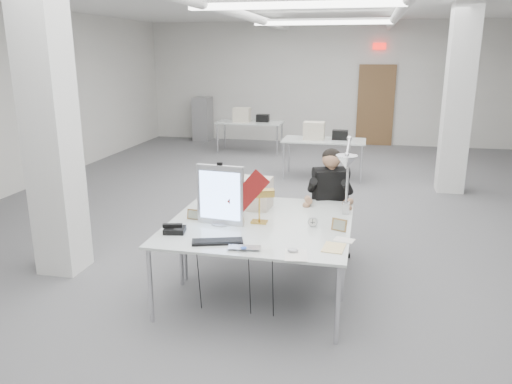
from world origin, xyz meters
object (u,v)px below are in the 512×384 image
architect_lamp (347,181)px  beige_monitor (255,193)px  laptop (244,250)px  office_chair (329,220)px  bankers_lamp (259,207)px  desk_main (250,239)px  monitor (220,195)px  seated_person (330,186)px  desk_phone (175,230)px

architect_lamp → beige_monitor: bearing=161.8°
laptop → office_chair: bearing=64.3°
office_chair → laptop: office_chair is taller
bankers_lamp → laptop: bearing=-109.9°
desk_main → office_chair: 1.65m
desk_main → beige_monitor: 0.94m
bankers_lamp → architect_lamp: (0.83, 0.24, 0.25)m
bankers_lamp → architect_lamp: bearing=-5.6°
office_chair → architect_lamp: size_ratio=1.14×
desk_main → bankers_lamp: 0.46m
office_chair → beige_monitor: size_ratio=2.72×
monitor → bankers_lamp: bearing=23.6°
desk_main → seated_person: (0.62, 1.45, 0.16)m
desk_main → bankers_lamp: bearing=90.6°
desk_phone → desk_main: bearing=-8.2°
bankers_lamp → seated_person: bearing=37.1°
desk_main → desk_phone: (-0.73, -0.03, 0.04)m
laptop → bankers_lamp: (-0.02, 0.75, 0.15)m
desk_main → monitor: size_ratio=3.02×
office_chair → laptop: bearing=-128.8°
bankers_lamp → beige_monitor: (-0.15, 0.48, 0.00)m
monitor → bankers_lamp: monitor is taller
beige_monitor → office_chair: bearing=40.2°
seated_person → bankers_lamp: size_ratio=2.56×
monitor → laptop: 0.80m
bankers_lamp → desk_phone: bearing=-169.9°
seated_person → beige_monitor: 0.95m
desk_main → monitor: bearing=140.7°
desk_main → desk_phone: desk_phone is taller
bankers_lamp → desk_phone: size_ratio=1.69×
desk_main → laptop: laptop is taller
beige_monitor → bankers_lamp: bearing=-69.8°
desk_phone → office_chair: bearing=38.2°
seated_person → desk_phone: bearing=-153.0°
architect_lamp → desk_phone: bearing=-160.4°
monitor → bankers_lamp: 0.41m
bankers_lamp → architect_lamp: architect_lamp is taller
seated_person → laptop: seated_person is taller
seated_person → architect_lamp: (0.21, -0.79, 0.27)m
office_chair → monitor: monitor is taller
beige_monitor → desk_main: bearing=-77.4°
office_chair → seated_person: (0.00, -0.05, 0.43)m
bankers_lamp → desk_main: bearing=-111.2°
desk_main → architect_lamp: 1.14m
bankers_lamp → office_chair: bearing=38.3°
laptop → desk_phone: size_ratio=1.46×
office_chair → seated_person: 0.43m
monitor → office_chair: bearing=56.1°
seated_person → bankers_lamp: (-0.62, -1.03, 0.02)m
bankers_lamp → beige_monitor: bearing=85.8°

